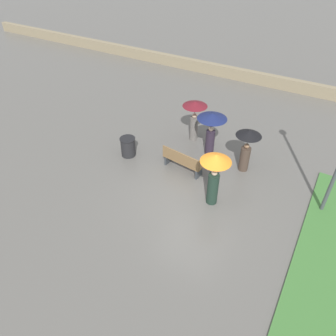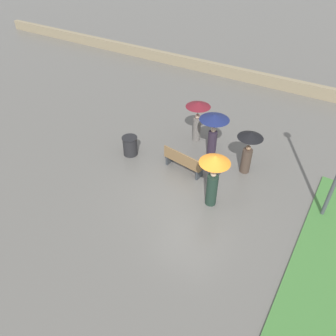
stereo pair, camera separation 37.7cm
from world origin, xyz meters
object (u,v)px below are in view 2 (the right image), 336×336
Objects in this scene: crowd_person_orange at (214,172)px; crowd_person_maroon at (198,114)px; crowd_person_navy at (214,126)px; trash_bin at (130,146)px; crowd_person_black at (249,146)px; park_bench at (183,161)px.

crowd_person_maroon is at bearing 153.65° from crowd_person_orange.
crowd_person_maroon is at bearing -6.38° from crowd_person_navy.
crowd_person_navy is at bearing -148.75° from trash_bin.
trash_bin is 0.40× the size of crowd_person_orange.
crowd_person_navy is 1.25m from crowd_person_maroon.
crowd_person_black is at bearing -164.82° from crowd_person_navy.
crowd_person_black reaches higher than park_bench.
trash_bin is at bearing 57.41° from crowd_person_navy.
park_bench is at bearing 177.37° from crowd_person_orange.
trash_bin is 4.69m from crowd_person_black.
park_bench is 2.39m from trash_bin.
crowd_person_maroon is (1.05, -0.67, -0.08)m from crowd_person_navy.
crowd_person_orange is (-1.69, 1.02, 0.92)m from park_bench.
crowd_person_black is (-0.34, -2.27, -0.20)m from crowd_person_orange.
trash_bin is 0.43× the size of crowd_person_navy.
crowd_person_maroon reaches higher than park_bench.
trash_bin is 0.46× the size of crowd_person_black.
crowd_person_navy reaches higher than crowd_person_maroon.
crowd_person_black is (-4.41, -1.41, 0.78)m from trash_bin.
crowd_person_orange is (-2.28, 3.24, 0.11)m from crowd_person_maroon.
trash_bin is 4.27m from crowd_person_orange.
crowd_person_maroon is 0.90× the size of crowd_person_orange.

